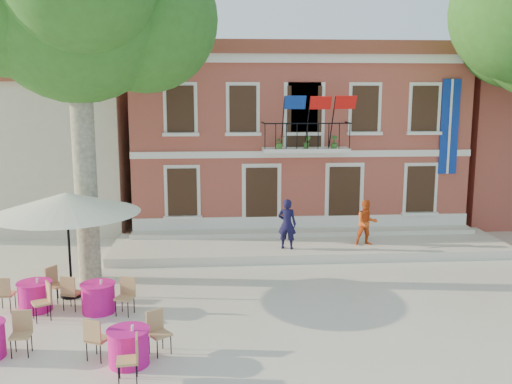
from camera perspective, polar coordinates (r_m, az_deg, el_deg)
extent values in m
plane|color=beige|center=(16.37, 0.90, -10.13)|extent=(90.00, 90.00, 0.00)
cube|color=#A9423D|center=(25.62, 3.40, 5.23)|extent=(13.00, 8.00, 7.00)
cube|color=brown|center=(25.58, 3.49, 13.63)|extent=(13.50, 8.50, 0.50)
cube|color=silver|center=(21.65, 4.90, 13.20)|extent=(13.30, 0.35, 0.35)
cube|color=silver|center=(21.24, 4.98, 4.21)|extent=(3.20, 0.90, 0.15)
cube|color=black|center=(20.76, 5.20, 6.84)|extent=(3.20, 0.04, 0.04)
cube|color=navy|center=(23.10, 18.78, 6.18)|extent=(0.70, 0.05, 3.60)
cube|color=navy|center=(20.26, 2.85, 8.92)|extent=(0.76, 0.27, 0.47)
cube|color=red|center=(20.39, 5.40, 8.89)|extent=(0.76, 0.29, 0.47)
cube|color=red|center=(20.56, 7.90, 8.85)|extent=(0.76, 0.27, 0.47)
imported|color=#26591E|center=(20.77, 2.39, 4.98)|extent=(0.43, 0.37, 0.48)
imported|color=#26591E|center=(20.91, 5.13, 4.99)|extent=(0.26, 0.21, 0.48)
imported|color=#26591E|center=(21.10, 7.82, 4.98)|extent=(0.27, 0.27, 0.48)
cube|color=beige|center=(27.66, -21.32, 3.87)|extent=(9.00, 9.00, 6.00)
cube|color=brown|center=(27.53, -21.75, 10.50)|extent=(9.40, 9.40, 0.40)
cube|color=silver|center=(20.73, 5.35, -5.37)|extent=(14.00, 3.40, 0.30)
cylinder|color=#A59E84|center=(17.46, -16.75, 2.32)|extent=(0.67, 0.67, 6.86)
sphere|color=#28571B|center=(17.48, -17.54, 17.45)|extent=(5.49, 5.49, 5.49)
cylinder|color=black|center=(16.99, -17.92, -9.73)|extent=(0.62, 0.62, 0.08)
cylinder|color=black|center=(16.62, -18.16, -5.62)|extent=(0.07, 0.07, 2.60)
cone|color=silver|center=(16.31, -18.42, -1.04)|extent=(3.96, 3.96, 0.57)
imported|color=black|center=(19.54, 3.12, -3.21)|extent=(0.73, 0.60, 1.74)
imported|color=#D44F18|center=(20.36, 10.99, -3.04)|extent=(0.80, 0.64, 1.60)
cylinder|color=#D11388|center=(15.51, -15.49, -10.19)|extent=(0.84, 0.84, 0.75)
cylinder|color=#D11388|center=(15.39, -15.56, -8.85)|extent=(0.90, 0.90, 0.02)
cube|color=tan|center=(15.14, -13.00, -10.20)|extent=(0.53, 0.53, 0.95)
cube|color=tan|center=(15.85, -17.90, -9.49)|extent=(0.53, 0.53, 0.95)
cylinder|color=#D11388|center=(12.60, -12.61, -14.93)|extent=(0.84, 0.84, 0.75)
cylinder|color=#D11388|center=(12.45, -12.68, -13.32)|extent=(0.90, 0.90, 0.02)
cube|color=tan|center=(12.89, -9.61, -13.75)|extent=(0.59, 0.59, 0.95)
cube|color=tan|center=(12.95, -15.54, -13.88)|extent=(0.55, 0.55, 0.95)
cube|color=tan|center=(11.88, -12.74, -16.01)|extent=(0.46, 0.46, 0.95)
cube|color=tan|center=(13.65, -22.47, -13.02)|extent=(0.44, 0.44, 0.95)
cylinder|color=#D11388|center=(16.13, -21.22, -9.73)|extent=(0.84, 0.84, 0.75)
cylinder|color=#D11388|center=(16.01, -21.31, -8.43)|extent=(0.90, 0.90, 0.02)
cube|color=tan|center=(16.57, -19.28, -8.72)|extent=(0.58, 0.58, 0.95)
cube|color=tan|center=(16.36, -23.77, -9.27)|extent=(0.43, 0.43, 0.95)
cube|color=tan|center=(15.41, -20.68, -10.24)|extent=(0.57, 0.57, 0.95)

